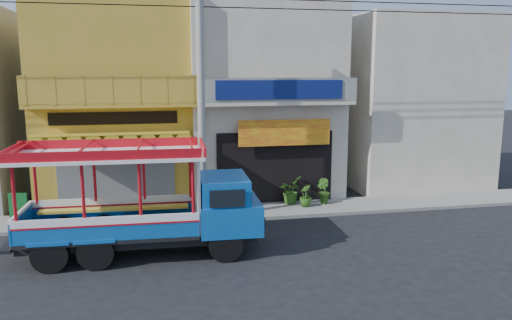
# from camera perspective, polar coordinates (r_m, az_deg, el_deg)

# --- Properties ---
(ground) EXTENTS (90.00, 90.00, 0.00)m
(ground) POSITION_cam_1_polar(r_m,az_deg,el_deg) (14.85, -0.84, -10.50)
(ground) COLOR black
(ground) RESTS_ON ground
(sidewalk) EXTENTS (30.00, 2.00, 0.12)m
(sidewalk) POSITION_cam_1_polar(r_m,az_deg,el_deg) (18.58, -3.14, -6.03)
(sidewalk) COLOR slate
(sidewalk) RESTS_ON ground
(shophouse_left) EXTENTS (6.00, 7.50, 8.24)m
(shophouse_left) POSITION_cam_1_polar(r_m,az_deg,el_deg) (21.69, -15.41, 6.84)
(shophouse_left) COLOR #AB9026
(shophouse_left) RESTS_ON ground
(shophouse_right) EXTENTS (6.00, 6.75, 8.24)m
(shophouse_right) POSITION_cam_1_polar(r_m,az_deg,el_deg) (22.12, 0.41, 7.26)
(shophouse_right) COLOR #B4A993
(shophouse_right) RESTS_ON ground
(party_pilaster) EXTENTS (0.35, 0.30, 8.00)m
(party_pilaster) POSITION_cam_1_polar(r_m,az_deg,el_deg) (18.61, -6.71, 6.29)
(party_pilaster) COLOR #B4A993
(party_pilaster) RESTS_ON ground
(filler_building_right) EXTENTS (6.00, 6.00, 7.60)m
(filler_building_right) POSITION_cam_1_polar(r_m,az_deg,el_deg) (24.58, 16.68, 6.41)
(filler_building_right) COLOR #B4A993
(filler_building_right) RESTS_ON ground
(utility_pole) EXTENTS (28.00, 0.26, 9.00)m
(utility_pole) POSITION_cam_1_polar(r_m,az_deg,el_deg) (17.04, -5.83, 9.43)
(utility_pole) COLOR gray
(utility_pole) RESTS_ON ground
(songthaew_truck) EXTENTS (7.02, 2.55, 3.24)m
(songthaew_truck) POSITION_cam_1_polar(r_m,az_deg,el_deg) (14.54, -11.19, -4.68)
(songthaew_truck) COLOR black
(songthaew_truck) RESTS_ON ground
(green_sign) EXTENTS (0.64, 0.38, 0.97)m
(green_sign) POSITION_cam_1_polar(r_m,az_deg,el_deg) (19.17, -25.49, -5.07)
(green_sign) COLOR black
(green_sign) RESTS_ON sidewalk
(potted_plant_a) EXTENTS (1.14, 1.19, 1.03)m
(potted_plant_a) POSITION_cam_1_polar(r_m,az_deg,el_deg) (19.55, 3.91, -3.46)
(potted_plant_a) COLOR #274D16
(potted_plant_a) RESTS_ON sidewalk
(potted_plant_b) EXTENTS (0.63, 0.68, 0.97)m
(potted_plant_b) POSITION_cam_1_polar(r_m,az_deg,el_deg) (19.69, 7.69, -3.52)
(potted_plant_b) COLOR #274D16
(potted_plant_b) RESTS_ON sidewalk
(potted_plant_c) EXTENTS (0.49, 0.49, 0.85)m
(potted_plant_c) POSITION_cam_1_polar(r_m,az_deg,el_deg) (19.14, 5.71, -4.07)
(potted_plant_c) COLOR #274D16
(potted_plant_c) RESTS_ON sidewalk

